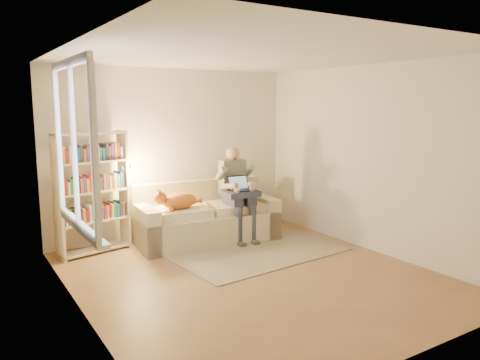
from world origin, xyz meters
TOP-DOWN VIEW (x-y plane):
  - floor at (0.00, 0.00)m, footprint 4.50×4.50m
  - ceiling at (0.00, 0.00)m, footprint 4.00×4.50m
  - wall_left at (-2.00, 0.00)m, footprint 0.02×4.50m
  - wall_right at (2.00, 0.00)m, footprint 0.02×4.50m
  - wall_back at (0.00, 2.25)m, footprint 4.00×0.02m
  - wall_front at (0.00, -2.25)m, footprint 4.00×0.02m
  - window at (-1.95, 0.20)m, footprint 0.12×1.52m
  - sofa at (0.22, 1.62)m, footprint 2.17×1.13m
  - person at (0.66, 1.42)m, footprint 0.43×0.64m
  - cat at (-0.30, 1.54)m, footprint 0.80×0.32m
  - blanket at (0.62, 1.30)m, footprint 0.54×0.46m
  - laptop at (0.62, 1.31)m, footprint 0.35×0.30m
  - bookshelf at (-1.37, 1.90)m, footprint 1.16×0.46m
  - rug at (0.57, 0.68)m, footprint 2.47×1.59m

SIDE VIEW (x-z plane):
  - floor at x=0.00m, z-range 0.00..0.00m
  - rug at x=0.57m, z-range 0.00..0.01m
  - sofa at x=0.22m, z-range -0.12..0.77m
  - cat at x=-0.30m, z-range 0.55..0.83m
  - blanket at x=0.62m, z-range 0.70..0.79m
  - person at x=0.66m, z-range 0.10..1.52m
  - laptop at x=0.62m, z-range 0.70..0.98m
  - bookshelf at x=-1.37m, z-range 0.09..1.78m
  - wall_left at x=-2.00m, z-range 0.00..2.60m
  - wall_right at x=2.00m, z-range 0.00..2.60m
  - wall_back at x=0.00m, z-range 0.00..2.60m
  - wall_front at x=0.00m, z-range 0.00..2.60m
  - window at x=-1.95m, z-range 0.53..2.22m
  - ceiling at x=0.00m, z-range 2.59..2.61m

